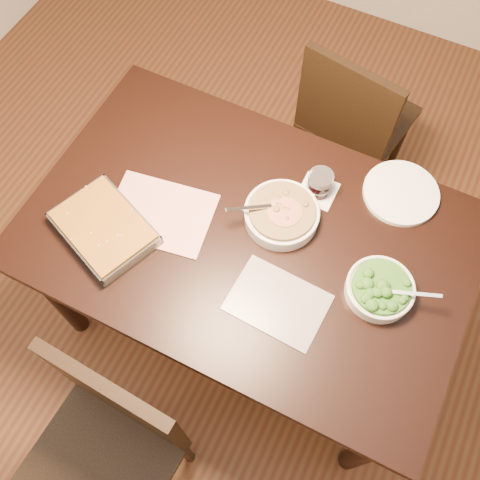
# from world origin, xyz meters

# --- Properties ---
(ground) EXTENTS (4.00, 4.00, 0.00)m
(ground) POSITION_xyz_m (0.00, 0.00, 0.00)
(ground) COLOR #462214
(ground) RESTS_ON ground
(table) EXTENTS (1.40, 0.90, 0.75)m
(table) POSITION_xyz_m (0.00, 0.00, 0.65)
(table) COLOR black
(table) RESTS_ON ground
(magazine_a) EXTENTS (0.36, 0.29, 0.01)m
(magazine_a) POSITION_xyz_m (-0.28, -0.06, 0.75)
(magazine_a) COLOR #AE3132
(magazine_a) RESTS_ON table
(magazine_b) EXTENTS (0.29, 0.21, 0.00)m
(magazine_b) POSITION_xyz_m (0.18, -0.17, 0.75)
(magazine_b) COLOR #27262E
(magazine_b) RESTS_ON table
(coaster) EXTENTS (0.12, 0.12, 0.00)m
(coaster) POSITION_xyz_m (0.14, 0.24, 0.75)
(coaster) COLOR white
(coaster) RESTS_ON table
(stew_bowl) EXTENTS (0.24, 0.24, 0.09)m
(stew_bowl) POSITION_xyz_m (0.07, 0.09, 0.78)
(stew_bowl) COLOR white
(stew_bowl) RESTS_ON table
(broccoli_bowl) EXTENTS (0.23, 0.20, 0.08)m
(broccoli_bowl) POSITION_xyz_m (0.43, -0.00, 0.78)
(broccoli_bowl) COLOR white
(broccoli_bowl) RESTS_ON table
(baking_dish) EXTENTS (0.37, 0.32, 0.06)m
(baking_dish) POSITION_xyz_m (-0.40, -0.20, 0.78)
(baking_dish) COLOR silver
(baking_dish) RESTS_ON table
(wine_tumbler) EXTENTS (0.08, 0.08, 0.09)m
(wine_tumbler) POSITION_xyz_m (0.14, 0.24, 0.80)
(wine_tumbler) COLOR black
(wine_tumbler) RESTS_ON coaster
(dinner_plate) EXTENTS (0.25, 0.25, 0.02)m
(dinner_plate) POSITION_xyz_m (0.38, 0.35, 0.76)
(dinner_plate) COLOR white
(dinner_plate) RESTS_ON table
(chair_near) EXTENTS (0.45, 0.45, 0.91)m
(chair_near) POSITION_xyz_m (-0.12, -0.72, 0.51)
(chair_near) COLOR black
(chair_near) RESTS_ON ground
(chair_far) EXTENTS (0.47, 0.47, 0.86)m
(chair_far) POSITION_xyz_m (0.09, 0.80, 0.48)
(chair_far) COLOR black
(chair_far) RESTS_ON ground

